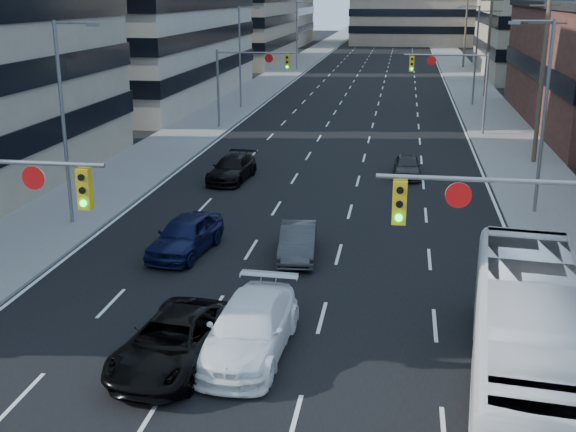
# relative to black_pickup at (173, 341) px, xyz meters

# --- Properties ---
(road_surface) EXTENTS (18.00, 300.00, 0.02)m
(road_surface) POSITION_rel_black_pickup_xyz_m (2.00, 121.69, -0.70)
(road_surface) COLOR black
(road_surface) RESTS_ON ground
(sidewalk_left) EXTENTS (5.00, 300.00, 0.15)m
(sidewalk_left) POSITION_rel_black_pickup_xyz_m (-9.50, 121.69, -0.64)
(sidewalk_left) COLOR slate
(sidewalk_left) RESTS_ON ground
(sidewalk_right) EXTENTS (5.00, 300.00, 0.15)m
(sidewalk_right) POSITION_rel_black_pickup_xyz_m (13.50, 121.69, -0.64)
(sidewalk_right) COLOR slate
(sidewalk_right) RESTS_ON ground
(office_left_far) EXTENTS (20.00, 30.00, 16.00)m
(office_left_far) POSITION_rel_black_pickup_xyz_m (-22.00, 91.69, 7.29)
(office_left_far) COLOR gray
(office_left_far) RESTS_ON ground
(bg_block_right) EXTENTS (22.00, 22.00, 12.00)m
(bg_block_right) POSITION_rel_black_pickup_xyz_m (34.00, 121.69, 5.29)
(bg_block_right) COLOR gray
(bg_block_right) RESTS_ON ground
(signal_near_right) EXTENTS (6.59, 0.33, 6.00)m
(signal_near_right) POSITION_rel_black_pickup_xyz_m (9.45, -0.31, 3.61)
(signal_near_right) COLOR slate
(signal_near_right) RESTS_ON ground
(signal_far_left) EXTENTS (6.09, 0.33, 6.00)m
(signal_far_left) POSITION_rel_black_pickup_xyz_m (-5.68, 36.69, 3.59)
(signal_far_left) COLOR slate
(signal_far_left) RESTS_ON ground
(signal_far_right) EXTENTS (6.09, 0.33, 6.00)m
(signal_far_right) POSITION_rel_black_pickup_xyz_m (9.68, 36.69, 3.59)
(signal_far_right) COLOR slate
(signal_far_right) RESTS_ON ground
(utility_pole_block) EXTENTS (2.20, 0.28, 11.00)m
(utility_pole_block) POSITION_rel_black_pickup_xyz_m (14.20, 27.69, 5.06)
(utility_pole_block) COLOR #4C3D2D
(utility_pole_block) RESTS_ON ground
(utility_pole_midblock) EXTENTS (2.20, 0.28, 11.00)m
(utility_pole_midblock) POSITION_rel_black_pickup_xyz_m (14.20, 57.69, 5.06)
(utility_pole_midblock) COLOR #4C3D2D
(utility_pole_midblock) RESTS_ON ground
(utility_pole_distant) EXTENTS (2.20, 0.28, 11.00)m
(utility_pole_distant) POSITION_rel_black_pickup_xyz_m (14.20, 87.69, 5.06)
(utility_pole_distant) COLOR #4C3D2D
(utility_pole_distant) RESTS_ON ground
(streetlight_left_near) EXTENTS (2.03, 0.22, 9.00)m
(streetlight_left_near) POSITION_rel_black_pickup_xyz_m (-8.34, 11.69, 4.34)
(streetlight_left_near) COLOR slate
(streetlight_left_near) RESTS_ON ground
(streetlight_left_mid) EXTENTS (2.03, 0.22, 9.00)m
(streetlight_left_mid) POSITION_rel_black_pickup_xyz_m (-8.34, 46.69, 4.34)
(streetlight_left_mid) COLOR slate
(streetlight_left_mid) RESTS_ON ground
(streetlight_left_far) EXTENTS (2.03, 0.22, 9.00)m
(streetlight_left_far) POSITION_rel_black_pickup_xyz_m (-8.34, 81.69, 4.34)
(streetlight_left_far) COLOR slate
(streetlight_left_far) RESTS_ON ground
(streetlight_right_near) EXTENTS (2.03, 0.22, 9.00)m
(streetlight_right_near) POSITION_rel_black_pickup_xyz_m (12.34, 16.69, 4.34)
(streetlight_right_near) COLOR slate
(streetlight_right_near) RESTS_ON ground
(streetlight_right_far) EXTENTS (2.03, 0.22, 9.00)m
(streetlight_right_far) POSITION_rel_black_pickup_xyz_m (12.34, 51.69, 4.34)
(streetlight_right_far) COLOR slate
(streetlight_right_far) RESTS_ON ground
(black_pickup) EXTENTS (2.93, 5.38, 1.43)m
(black_pickup) POSITION_rel_black_pickup_xyz_m (0.00, 0.00, 0.00)
(black_pickup) COLOR black
(black_pickup) RESTS_ON ground
(white_van) EXTENTS (2.46, 5.54, 1.58)m
(white_van) POSITION_rel_black_pickup_xyz_m (1.98, 1.00, 0.08)
(white_van) COLOR white
(white_van) RESTS_ON ground
(transit_bus) EXTENTS (3.90, 11.82, 3.23)m
(transit_bus) POSITION_rel_black_pickup_xyz_m (9.51, -0.57, 0.90)
(transit_bus) COLOR white
(transit_bus) RESTS_ON ground
(sedan_blue) EXTENTS (2.43, 4.81, 1.57)m
(sedan_blue) POSITION_rel_black_pickup_xyz_m (-2.31, 8.88, 0.07)
(sedan_blue) COLOR black
(sedan_blue) RESTS_ON ground
(sedan_grey_center) EXTENTS (1.74, 4.09, 1.31)m
(sedan_grey_center) POSITION_rel_black_pickup_xyz_m (2.22, 9.14, -0.06)
(sedan_grey_center) COLOR #323235
(sedan_grey_center) RESTS_ON ground
(sedan_black_far) EXTENTS (2.29, 4.83, 1.36)m
(sedan_black_far) POSITION_rel_black_pickup_xyz_m (-3.20, 20.75, -0.04)
(sedan_black_far) COLOR black
(sedan_black_far) RESTS_ON ground
(sedan_grey_right) EXTENTS (1.59, 3.79, 1.28)m
(sedan_grey_right) POSITION_rel_black_pickup_xyz_m (6.49, 23.16, -0.08)
(sedan_grey_right) COLOR #2C2C2E
(sedan_grey_right) RESTS_ON ground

